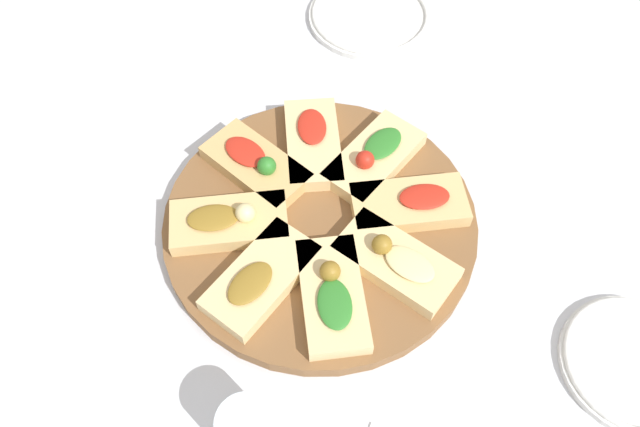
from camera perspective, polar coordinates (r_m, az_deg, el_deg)
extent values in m
plane|color=silver|center=(0.88, 0.00, -1.22)|extent=(3.00, 3.00, 0.00)
cylinder|color=brown|center=(0.87, 0.00, -0.83)|extent=(0.43, 0.43, 0.02)
cube|color=#E5C689|center=(0.92, -0.64, 6.41)|extent=(0.15, 0.17, 0.02)
ellipsoid|color=red|center=(0.92, -0.74, 7.96)|extent=(0.07, 0.08, 0.01)
cube|color=tan|center=(0.90, -5.87, 4.38)|extent=(0.17, 0.11, 0.02)
ellipsoid|color=red|center=(0.90, -6.84, 5.64)|extent=(0.08, 0.06, 0.01)
sphere|color=#2D7A28|center=(0.88, -4.90, 4.36)|extent=(0.03, 0.03, 0.03)
cube|color=#DBB775|center=(0.85, -8.29, -0.82)|extent=(0.17, 0.15, 0.02)
ellipsoid|color=olive|center=(0.84, -9.75, -0.38)|extent=(0.08, 0.07, 0.01)
sphere|color=beige|center=(0.83, -6.85, 0.06)|extent=(0.03, 0.03, 0.03)
cube|color=#E5C689|center=(0.80, -5.38, -5.87)|extent=(0.10, 0.17, 0.02)
ellipsoid|color=olive|center=(0.78, -6.40, -6.35)|extent=(0.05, 0.08, 0.01)
cube|color=#E5C689|center=(0.79, 1.14, -7.47)|extent=(0.15, 0.17, 0.02)
ellipsoid|color=#2D7A28|center=(0.77, 1.36, -8.28)|extent=(0.07, 0.08, 0.01)
sphere|color=olive|center=(0.78, 0.93, -5.30)|extent=(0.03, 0.03, 0.03)
cube|color=#E5C689|center=(0.82, 6.94, -4.39)|extent=(0.17, 0.10, 0.02)
ellipsoid|color=beige|center=(0.80, 8.22, -4.59)|extent=(0.08, 0.05, 0.01)
sphere|color=olive|center=(0.81, 5.68, -2.84)|extent=(0.03, 0.03, 0.03)
cube|color=#DBB775|center=(0.87, 8.14, 0.83)|extent=(0.17, 0.15, 0.02)
ellipsoid|color=red|center=(0.86, 9.54, 1.53)|extent=(0.08, 0.07, 0.01)
cube|color=#E5C689|center=(0.91, 4.96, 5.05)|extent=(0.11, 0.17, 0.02)
ellipsoid|color=#2D7A28|center=(0.91, 5.77, 6.40)|extent=(0.06, 0.08, 0.01)
sphere|color=red|center=(0.88, 4.14, 4.91)|extent=(0.03, 0.03, 0.03)
cylinder|color=white|center=(1.17, 4.59, 17.49)|extent=(0.22, 0.22, 0.01)
torus|color=white|center=(1.17, 4.62, 17.75)|extent=(0.21, 0.21, 0.01)
cylinder|color=white|center=(0.88, 26.78, -12.09)|extent=(0.18, 0.18, 0.01)
torus|color=white|center=(0.87, 26.96, -11.91)|extent=(0.17, 0.17, 0.01)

